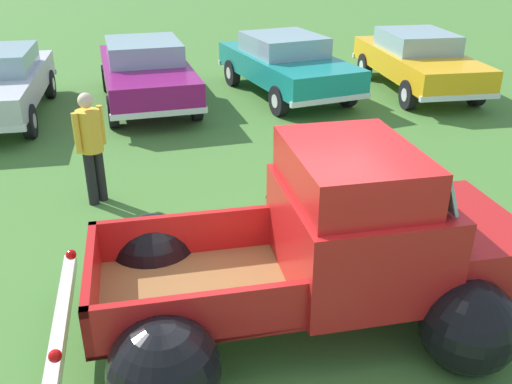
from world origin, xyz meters
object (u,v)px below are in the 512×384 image
object	(u,v)px
vintage_pickup_truck	(330,257)
show_car_3	(417,59)
spectator_0	(91,142)
show_car_1	(146,70)
lane_cone_0	(281,183)
show_car_2	(286,63)

from	to	relation	value
vintage_pickup_truck	show_car_3	xyz separation A→B (m)	(5.48, 8.03, 0.03)
spectator_0	vintage_pickup_truck	bearing A→B (deg)	-6.69
show_car_1	lane_cone_0	world-z (taller)	show_car_1
show_car_1	show_car_3	xyz separation A→B (m)	(6.61, -0.52, -0.00)
lane_cone_0	vintage_pickup_truck	bearing A→B (deg)	-97.09
show_car_3	lane_cone_0	world-z (taller)	show_car_3
vintage_pickup_truck	spectator_0	size ratio (longest dim) A/B	2.80
show_car_1	show_car_2	world-z (taller)	same
show_car_2	spectator_0	world-z (taller)	spectator_0
show_car_2	lane_cone_0	world-z (taller)	show_car_2
show_car_3	lane_cone_0	size ratio (longest dim) A/B	7.51
vintage_pickup_truck	lane_cone_0	distance (m)	2.86
vintage_pickup_truck	lane_cone_0	world-z (taller)	vintage_pickup_truck
show_car_2	lane_cone_0	distance (m)	5.97
spectator_0	lane_cone_0	size ratio (longest dim) A/B	2.67
show_car_1	show_car_3	bearing A→B (deg)	84.26
lane_cone_0	show_car_1	bearing A→B (deg)	104.41
lane_cone_0	show_car_3	bearing A→B (deg)	45.53
show_car_2	show_car_3	xyz separation A→B (m)	(3.28, -0.42, -0.00)
show_car_2	show_car_3	size ratio (longest dim) A/B	0.98
show_car_2	show_car_1	bearing A→B (deg)	-100.25
spectator_0	lane_cone_0	world-z (taller)	spectator_0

